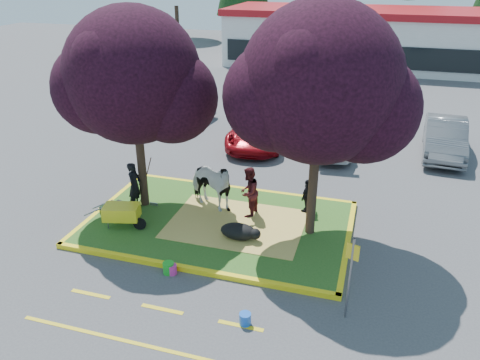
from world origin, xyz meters
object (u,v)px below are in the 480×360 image
(car_black, at_px, (131,107))
(calf, at_px, (238,231))
(bucket_green, at_px, (169,268))
(car_silver, at_px, (186,113))
(cow, at_px, (210,185))
(wheelbarrow, at_px, (122,212))
(handler, at_px, (135,186))
(sign_post, at_px, (351,271))
(bucket_blue, at_px, (245,319))
(bucket_pink, at_px, (172,269))

(car_black, bearing_deg, calf, -48.83)
(bucket_green, distance_m, car_silver, 12.76)
(cow, bearing_deg, wheelbarrow, 156.43)
(handler, bearing_deg, car_black, 27.23)
(wheelbarrow, xyz_separation_m, car_silver, (-2.19, 10.32, -0.00))
(cow, xyz_separation_m, wheelbarrow, (-2.19, -1.96, -0.36))
(calf, relative_size, sign_post, 0.50)
(cow, relative_size, car_silver, 0.52)
(sign_post, xyz_separation_m, car_silver, (-9.24, 12.33, -0.68))
(calf, xyz_separation_m, car_silver, (-5.85, 9.93, 0.26))
(cow, distance_m, bucket_blue, 5.63)
(bucket_blue, bearing_deg, bucket_green, 152.80)
(handler, distance_m, sign_post, 7.97)
(bucket_blue, bearing_deg, car_silver, 117.91)
(calf, distance_m, sign_post, 4.26)
(sign_post, relative_size, car_silver, 0.56)
(cow, height_order, sign_post, sign_post)
(cow, relative_size, bucket_pink, 7.32)
(bucket_pink, height_order, bucket_blue, bucket_blue)
(calf, distance_m, bucket_blue, 3.52)
(bucket_pink, relative_size, car_silver, 0.07)
(wheelbarrow, distance_m, bucket_blue, 5.67)
(calf, xyz_separation_m, sign_post, (3.39, -2.40, 0.94))
(handler, xyz_separation_m, bucket_green, (2.49, -2.89, -0.80))
(bucket_blue, bearing_deg, car_black, 127.30)
(calf, relative_size, bucket_blue, 3.68)
(calf, bearing_deg, sign_post, -15.55)
(wheelbarrow, distance_m, car_black, 11.81)
(wheelbarrow, relative_size, sign_post, 0.89)
(bucket_blue, bearing_deg, wheelbarrow, 148.72)
(cow, distance_m, handler, 2.50)
(bucket_green, xyz_separation_m, car_silver, (-4.47, 11.94, 0.49))
(wheelbarrow, relative_size, car_black, 0.52)
(car_silver, bearing_deg, bucket_green, 121.15)
(cow, xyz_separation_m, bucket_blue, (2.64, -4.90, -0.87))
(sign_post, bearing_deg, car_black, 156.35)
(handler, bearing_deg, wheelbarrow, -172.66)
(handler, xyz_separation_m, wheelbarrow, (0.21, -1.27, -0.31))
(cow, relative_size, sign_post, 0.93)
(bucket_blue, height_order, car_silver, car_silver)
(handler, relative_size, bucket_pink, 5.80)
(calf, bearing_deg, car_silver, 140.17)
(handler, relative_size, car_black, 0.43)
(handler, xyz_separation_m, car_black, (-5.19, 9.23, -0.32))
(handler, distance_m, car_silver, 9.27)
(bucket_pink, height_order, car_silver, car_silver)
(bucket_pink, xyz_separation_m, bucket_blue, (2.44, -1.31, 0.01))
(calf, xyz_separation_m, bucket_blue, (1.17, -3.32, -0.24))
(wheelbarrow, distance_m, car_silver, 10.55)
(calf, height_order, handler, handler)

